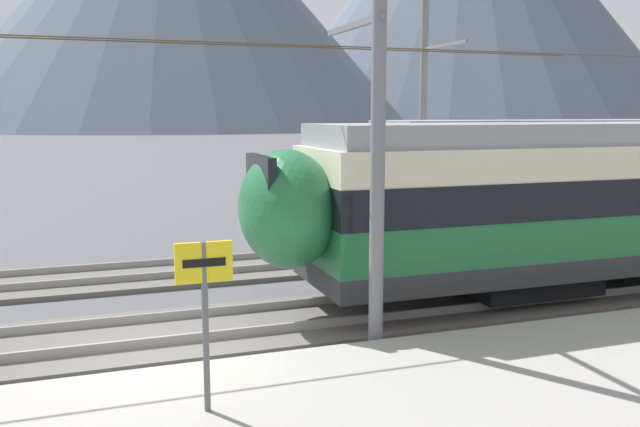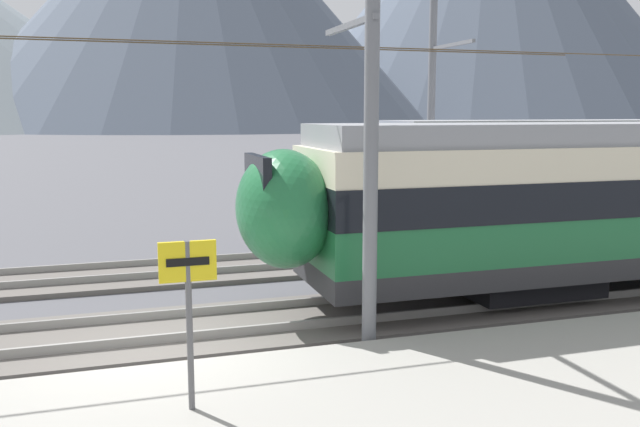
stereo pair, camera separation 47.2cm
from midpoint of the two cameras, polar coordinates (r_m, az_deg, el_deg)
The scene contains 6 objects.
ground_plane at distance 11.49m, azimuth -12.92°, elevation -12.40°, with size 400.00×400.00×0.00m, color #4C4C51.
track_near at distance 12.73m, azimuth -13.42°, elevation -9.98°, with size 120.00×3.00×0.28m.
track_far at distance 17.33m, azimuth -14.53°, elevation -5.04°, with size 120.00×3.00×0.28m.
catenary_mast_mid at distance 10.97m, azimuth 5.31°, elevation 6.81°, with size 39.91×2.40×7.09m.
catenary_mast_far_side at distance 21.43m, azimuth 10.29°, elevation 8.87°, with size 39.91×2.63×8.08m.
platform_sign at distance 8.36m, azimuth -9.57°, elevation -6.20°, with size 0.70×0.08×2.15m.
Camera 2 is at (-0.49, -10.79, 4.08)m, focal length 37.55 mm.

